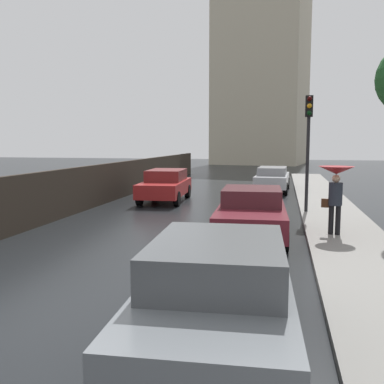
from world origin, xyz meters
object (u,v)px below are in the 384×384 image
car_red_mid_road (165,185)px  car_silver_far_lane (272,178)px  traffic_light (308,132)px  pedestrian_with_umbrella_near (336,182)px  car_grey_behind_camera (217,295)px  car_maroon_near_kerb (252,212)px

car_red_mid_road → car_silver_far_lane: bearing=-136.8°
car_silver_far_lane → traffic_light: 7.97m
car_red_mid_road → pedestrian_with_umbrella_near: (6.60, -6.51, 0.84)m
car_red_mid_road → car_grey_behind_camera: bearing=104.7°
car_maroon_near_kerb → car_silver_far_lane: 11.55m
car_maroon_near_kerb → car_red_mid_road: (-4.34, 6.67, 0.04)m
car_maroon_near_kerb → pedestrian_with_umbrella_near: size_ratio=2.42×
pedestrian_with_umbrella_near → car_grey_behind_camera: bearing=-96.8°
car_grey_behind_camera → pedestrian_with_umbrella_near: (2.19, 7.09, 0.80)m
pedestrian_with_umbrella_near → traffic_light: (-0.55, 3.90, 1.45)m
car_grey_behind_camera → traffic_light: (1.64, 10.98, 2.26)m
car_red_mid_road → car_silver_far_lane: 6.73m
car_grey_behind_camera → pedestrian_with_umbrella_near: bearing=70.0°
car_grey_behind_camera → car_silver_far_lane: 18.47m
car_maroon_near_kerb → car_grey_behind_camera: size_ratio=1.10×
car_maroon_near_kerb → car_red_mid_road: car_red_mid_road is taller
car_silver_far_lane → pedestrian_with_umbrella_near: bearing=-77.8°
car_grey_behind_camera → car_silver_far_lane: (0.24, 18.47, -0.07)m
car_grey_behind_camera → traffic_light: 11.33m
car_maroon_near_kerb → traffic_light: (1.70, 4.06, 2.33)m
pedestrian_with_umbrella_near → traffic_light: traffic_light is taller
pedestrian_with_umbrella_near → car_silver_far_lane: bearing=110.1°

